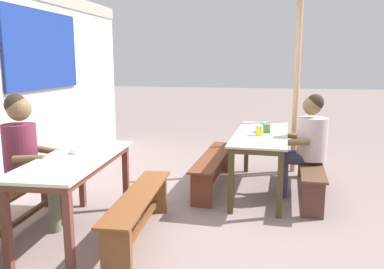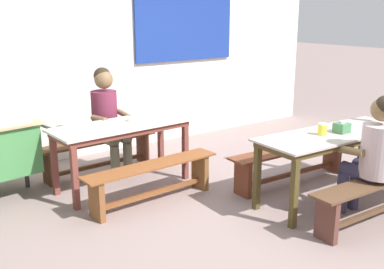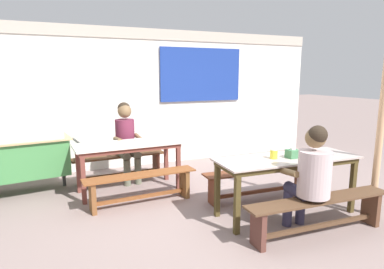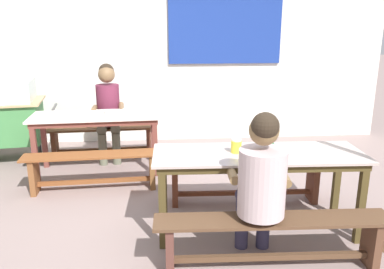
% 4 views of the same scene
% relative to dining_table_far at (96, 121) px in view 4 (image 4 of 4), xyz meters
% --- Properties ---
extents(ground_plane, '(40.00, 40.00, 0.00)m').
position_rel_dining_table_far_xyz_m(ground_plane, '(0.92, -1.17, -0.66)').
color(ground_plane, gray).
extents(backdrop_wall, '(6.92, 0.23, 2.61)m').
position_rel_dining_table_far_xyz_m(backdrop_wall, '(0.95, 1.43, 0.71)').
color(backdrop_wall, silver).
rests_on(backdrop_wall, ground_plane).
extents(dining_table_far, '(1.61, 0.71, 0.75)m').
position_rel_dining_table_far_xyz_m(dining_table_far, '(0.00, 0.00, 0.00)').
color(dining_table_far, silver).
rests_on(dining_table_far, ground_plane).
extents(dining_table_near, '(1.86, 0.70, 0.75)m').
position_rel_dining_table_far_xyz_m(dining_table_near, '(1.63, -1.65, 0.01)').
color(dining_table_near, '#BBABA3').
rests_on(dining_table_near, ground_plane).
extents(bench_far_back, '(1.56, 0.35, 0.43)m').
position_rel_dining_table_far_xyz_m(bench_far_back, '(-0.03, 0.60, -0.38)').
color(bench_far_back, '#51321B').
rests_on(bench_far_back, ground_plane).
extents(bench_far_front, '(1.56, 0.36, 0.43)m').
position_rel_dining_table_far_xyz_m(bench_far_front, '(0.03, -0.60, -0.39)').
color(bench_far_front, brown).
rests_on(bench_far_front, ground_plane).
extents(bench_near_back, '(1.71, 0.35, 0.43)m').
position_rel_dining_table_far_xyz_m(bench_near_back, '(1.65, -1.05, -0.38)').
color(bench_near_back, brown).
rests_on(bench_near_back, ground_plane).
extents(bench_near_front, '(1.80, 0.33, 0.43)m').
position_rel_dining_table_far_xyz_m(bench_near_front, '(1.61, -2.25, -0.38)').
color(bench_near_front, brown).
rests_on(bench_near_front, ground_plane).
extents(person_center_facing, '(0.45, 0.57, 1.31)m').
position_rel_dining_table_far_xyz_m(person_center_facing, '(0.08, 0.54, 0.08)').
color(person_center_facing, '#646853').
rests_on(person_center_facing, ground_plane).
extents(person_near_front, '(0.48, 0.55, 1.24)m').
position_rel_dining_table_far_xyz_m(person_near_front, '(1.51, -2.19, 0.05)').
color(person_near_front, '#302E48').
rests_on(person_near_front, ground_plane).
extents(tissue_box, '(0.14, 0.13, 0.13)m').
position_rel_dining_table_far_xyz_m(tissue_box, '(1.67, -1.69, 0.14)').
color(tissue_box, '#417D50').
rests_on(tissue_box, dining_table_near).
extents(condiment_jar, '(0.09, 0.09, 0.12)m').
position_rel_dining_table_far_xyz_m(condiment_jar, '(1.44, -1.63, 0.14)').
color(condiment_jar, yellow).
rests_on(condiment_jar, dining_table_near).
extents(soup_bowl, '(0.13, 0.13, 0.04)m').
position_rel_dining_table_far_xyz_m(soup_bowl, '(0.16, 0.06, 0.10)').
color(soup_bowl, silver).
rests_on(soup_bowl, dining_table_far).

